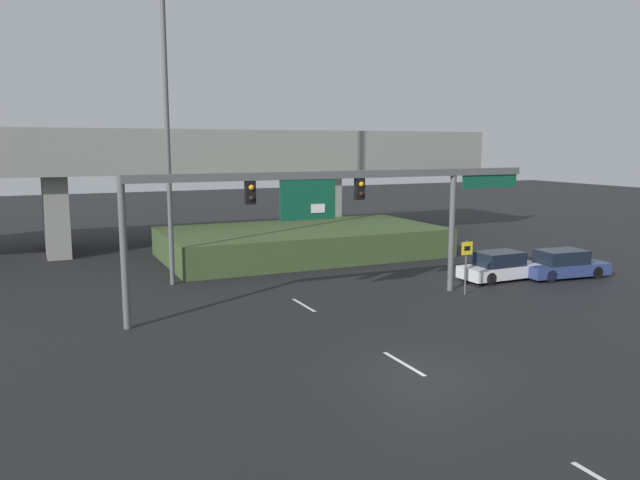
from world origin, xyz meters
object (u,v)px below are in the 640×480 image
(signal_gantry, at_px, (337,195))
(parked_sedan_mid_right, at_px, (563,265))
(highway_light_pole_near, at_px, (166,95))
(parked_sedan_near_right, at_px, (500,267))
(speed_limit_sign, at_px, (466,260))

(signal_gantry, height_order, parked_sedan_mid_right, signal_gantry)
(highway_light_pole_near, xyz_separation_m, parked_sedan_mid_right, (19.03, -6.96, -8.62))
(highway_light_pole_near, height_order, parked_sedan_near_right, highway_light_pole_near)
(signal_gantry, relative_size, parked_sedan_mid_right, 3.90)
(signal_gantry, xyz_separation_m, speed_limit_sign, (6.19, -1.00, -3.14))
(speed_limit_sign, bearing_deg, parked_sedan_near_right, 27.42)
(speed_limit_sign, xyz_separation_m, parked_sedan_near_right, (3.72, 1.93, -0.98))
(signal_gantry, height_order, parked_sedan_near_right, signal_gantry)
(speed_limit_sign, distance_m, highway_light_pole_near, 16.25)
(parked_sedan_near_right, bearing_deg, parked_sedan_mid_right, -16.58)
(parked_sedan_mid_right, bearing_deg, signal_gantry, -174.08)
(speed_limit_sign, distance_m, parked_sedan_near_right, 4.30)
(parked_sedan_near_right, height_order, parked_sedan_mid_right, parked_sedan_near_right)
(signal_gantry, distance_m, parked_sedan_near_right, 10.77)
(highway_light_pole_near, distance_m, parked_sedan_mid_right, 22.02)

